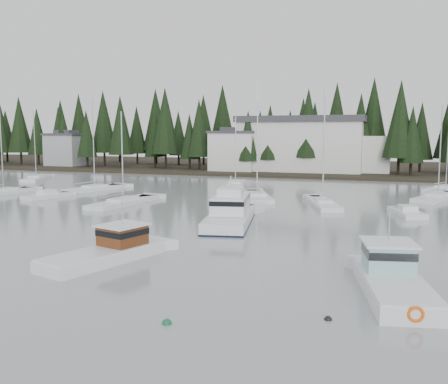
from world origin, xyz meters
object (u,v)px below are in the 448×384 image
object	(u,v)px
sailboat_9	(438,199)
sailboat_8	(446,190)
house_far_west	(67,149)
harbor_inn	(311,145)
runabout_0	(47,197)
sailboat_10	(123,204)
sailboat_7	(322,205)
sailboat_4	(95,190)
sailboat_6	(4,193)
sailboat_5	(36,179)
sailboat_1	(257,198)
runabout_1	(408,214)
lobster_boat_teal	(392,282)
lobster_boat_brown	(107,253)
cabin_cruiser_center	(230,215)
house_west	(234,150)
sailboat_3	(235,185)

from	to	relation	value
sailboat_9	sailboat_8	bearing A→B (deg)	13.10
house_far_west	sailboat_9	size ratio (longest dim) A/B	0.70
harbor_inn	runabout_0	distance (m)	54.84
harbor_inn	sailboat_10	bearing A→B (deg)	-104.66
sailboat_7	harbor_inn	bearing A→B (deg)	-8.14
sailboat_7	sailboat_8	size ratio (longest dim) A/B	1.15
harbor_inn	sailboat_4	xyz separation A→B (m)	(-24.21, -39.27, -5.71)
sailboat_6	sailboat_5	bearing A→B (deg)	32.63
sailboat_9	runabout_0	bearing A→B (deg)	130.61
sailboat_9	sailboat_1	bearing A→B (deg)	129.96
sailboat_9	sailboat_10	size ratio (longest dim) A/B	1.09
sailboat_10	runabout_1	size ratio (longest dim) A/B	1.92
sailboat_5	sailboat_4	bearing A→B (deg)	-141.59
sailboat_4	sailboat_7	bearing A→B (deg)	-84.27
harbor_inn	runabout_1	xyz separation A→B (m)	(17.49, -47.76, -5.64)
lobster_boat_teal	sailboat_6	world-z (taller)	sailboat_6
lobster_boat_brown	sailboat_5	xyz separation A→B (m)	(-41.86, 43.57, -0.42)
sailboat_8	cabin_cruiser_center	bearing A→B (deg)	177.93
house_west	harbor_inn	world-z (taller)	harbor_inn
sailboat_7	sailboat_9	distance (m)	16.15
sailboat_6	runabout_1	world-z (taller)	sailboat_6
sailboat_7	sailboat_8	xyz separation A→B (m)	(14.36, 19.97, -0.01)
sailboat_8	sailboat_9	distance (m)	10.10
sailboat_1	sailboat_5	distance (m)	44.19
sailboat_3	sailboat_5	size ratio (longest dim) A/B	0.89
sailboat_6	sailboat_8	xyz separation A→B (m)	(56.17, 23.42, -0.02)
cabin_cruiser_center	runabout_0	size ratio (longest dim) A/B	1.82
sailboat_4	sailboat_9	distance (m)	45.79
harbor_inn	sailboat_4	size ratio (longest dim) A/B	2.16
sailboat_1	sailboat_4	xyz separation A→B (m)	(-24.13, 0.83, -0.00)
sailboat_3	sailboat_7	size ratio (longest dim) A/B	0.83
sailboat_3	sailboat_6	world-z (taller)	sailboat_6
sailboat_8	sailboat_1	bearing A→B (deg)	154.77
cabin_cruiser_center	sailboat_3	size ratio (longest dim) A/B	1.09
sailboat_8	sailboat_10	size ratio (longest dim) A/B	1.05
house_far_west	sailboat_5	world-z (taller)	sailboat_5
lobster_boat_teal	sailboat_6	size ratio (longest dim) A/B	0.64
sailboat_6	sailboat_7	world-z (taller)	sailboat_6
sailboat_3	sailboat_5	world-z (taller)	sailboat_5
sailboat_5	lobster_boat_brown	bearing A→B (deg)	-159.07
harbor_inn	sailboat_5	distance (m)	52.11
sailboat_3	runabout_1	bearing A→B (deg)	-145.12
sailboat_6	sailboat_10	world-z (taller)	sailboat_6
sailboat_6	sailboat_9	distance (m)	56.12
sailboat_8	lobster_boat_teal	bearing A→B (deg)	-158.45
lobster_boat_brown	sailboat_10	xyz separation A→B (m)	(-12.11, 22.46, -0.43)
harbor_inn	sailboat_9	xyz separation A→B (m)	(21.21, -33.50, -5.72)
harbor_inn	sailboat_4	bearing A→B (deg)	-121.66
sailboat_10	sailboat_4	bearing A→B (deg)	50.46
sailboat_7	sailboat_5	bearing A→B (deg)	55.06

